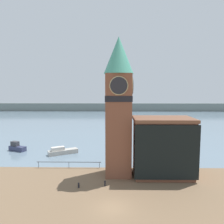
# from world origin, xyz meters

# --- Properties ---
(ground_plane) EXTENTS (160.00, 160.00, 0.00)m
(ground_plane) POSITION_xyz_m (0.00, 0.00, 0.00)
(ground_plane) COLOR brown
(water) EXTENTS (160.00, 120.00, 0.00)m
(water) POSITION_xyz_m (0.00, 73.25, -0.00)
(water) COLOR slate
(water) RESTS_ON ground_plane
(far_shoreline) EXTENTS (180.00, 3.00, 5.00)m
(far_shoreline) POSITION_xyz_m (0.00, 113.25, 2.50)
(far_shoreline) COLOR slate
(far_shoreline) RESTS_ON water
(pier_railing) EXTENTS (11.50, 0.08, 1.09)m
(pier_railing) POSITION_xyz_m (-7.97, 13.00, 0.96)
(pier_railing) COLOR #333338
(pier_railing) RESTS_ON ground_plane
(clock_tower) EXTENTS (4.67, 4.67, 22.10)m
(clock_tower) POSITION_xyz_m (0.82, 10.16, 11.73)
(clock_tower) COLOR brown
(clock_tower) RESTS_ON ground_plane
(pier_building) EXTENTS (9.54, 6.33, 9.46)m
(pier_building) POSITION_xyz_m (7.95, 9.90, 4.75)
(pier_building) COLOR brown
(pier_building) RESTS_ON ground_plane
(boat_near) EXTENTS (6.31, 4.39, 1.69)m
(boat_near) POSITION_xyz_m (-11.20, 21.19, 0.64)
(boat_near) COLOR #B7B2A8
(boat_near) RESTS_ON water
(boat_far) EXTENTS (4.27, 2.87, 2.09)m
(boat_far) POSITION_xyz_m (-22.12, 23.63, 0.77)
(boat_far) COLOR #333856
(boat_far) RESTS_ON water
(mooring_bollard_near) EXTENTS (0.28, 0.28, 0.77)m
(mooring_bollard_near) POSITION_xyz_m (-4.91, 5.17, 0.42)
(mooring_bollard_near) COLOR black
(mooring_bollard_near) RESTS_ON ground_plane
(mooring_bollard_far) EXTENTS (0.26, 0.26, 0.83)m
(mooring_bollard_far) POSITION_xyz_m (-1.18, 5.76, 0.45)
(mooring_bollard_far) COLOR black
(mooring_bollard_far) RESTS_ON ground_plane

